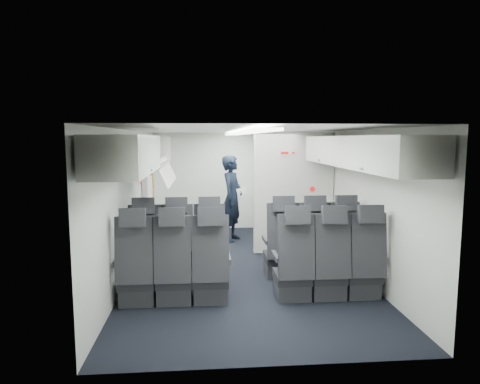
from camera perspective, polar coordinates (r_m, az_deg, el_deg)
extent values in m
cube|color=black|center=(6.90, 0.29, -9.99)|extent=(3.40, 6.00, 0.01)
cube|color=white|center=(6.59, 0.30, 8.22)|extent=(3.40, 6.00, 0.01)
cube|color=silver|center=(9.63, -1.31, 1.48)|extent=(3.40, 0.01, 2.15)
cube|color=silver|center=(3.73, 4.45, -7.64)|extent=(3.40, 0.01, 2.15)
cube|color=silver|center=(6.72, -14.30, -1.21)|extent=(0.01, 6.00, 2.15)
cube|color=silver|center=(7.02, 14.26, -0.87)|extent=(0.01, 6.00, 2.15)
cube|color=white|center=(6.59, 0.30, 7.88)|extent=(0.25, 5.52, 0.03)
cube|color=black|center=(6.41, -12.24, -8.91)|extent=(0.44, 0.46, 0.12)
cube|color=#2D2D33|center=(6.46, -12.20, -10.28)|extent=(0.42, 0.42, 0.22)
cube|color=black|center=(6.09, -12.61, -5.41)|extent=(0.44, 0.20, 0.80)
cube|color=black|center=(5.97, -12.78, -1.76)|extent=(0.30, 0.12, 0.23)
cube|color=#2D2D33|center=(6.35, -14.32, -6.53)|extent=(0.05, 0.40, 0.06)
cube|color=#2D2D33|center=(6.29, -10.34, -6.55)|extent=(0.05, 0.40, 0.06)
cube|color=black|center=(6.37, -8.17, -8.93)|extent=(0.44, 0.46, 0.12)
cube|color=#2D2D33|center=(6.42, -8.15, -10.30)|extent=(0.42, 0.42, 0.22)
cube|color=black|center=(6.05, -8.37, -5.41)|extent=(0.44, 0.20, 0.80)
cube|color=black|center=(5.92, -8.47, -1.73)|extent=(0.30, 0.12, 0.23)
cube|color=#2D2D33|center=(6.29, -10.25, -6.55)|extent=(0.05, 0.40, 0.06)
cube|color=#2D2D33|center=(6.26, -6.21, -6.53)|extent=(0.05, 0.40, 0.06)
cube|color=black|center=(6.36, -4.07, -8.90)|extent=(0.44, 0.46, 0.12)
cube|color=#2D2D33|center=(6.41, -4.06, -10.28)|extent=(0.42, 0.42, 0.22)
cube|color=black|center=(6.04, -4.08, -5.37)|extent=(0.44, 0.20, 0.80)
cube|color=black|center=(5.91, -4.11, -1.69)|extent=(0.30, 0.12, 0.23)
cube|color=#2D2D33|center=(6.26, -6.12, -6.53)|extent=(0.05, 0.40, 0.06)
cube|color=#2D2D33|center=(6.27, -2.07, -6.49)|extent=(0.05, 0.40, 0.06)
cube|color=black|center=(6.46, 5.30, -8.67)|extent=(0.44, 0.46, 0.12)
cube|color=#2D2D33|center=(6.50, 5.29, -10.03)|extent=(0.42, 0.42, 0.22)
cube|color=black|center=(6.14, 5.71, -5.18)|extent=(0.44, 0.20, 0.80)
cube|color=black|center=(6.02, 5.85, -1.56)|extent=(0.30, 0.12, 0.23)
cube|color=#2D2D33|center=(6.32, 3.41, -6.37)|extent=(0.05, 0.40, 0.06)
cube|color=#2D2D33|center=(6.40, 7.33, -6.25)|extent=(0.05, 0.40, 0.06)
cube|color=black|center=(6.55, 9.23, -8.50)|extent=(0.44, 0.46, 0.12)
cube|color=#2D2D33|center=(6.59, 9.20, -9.84)|extent=(0.42, 0.42, 0.22)
cube|color=black|center=(6.23, 9.80, -5.05)|extent=(0.44, 0.20, 0.80)
cube|color=black|center=(6.11, 10.00, -1.49)|extent=(0.30, 0.12, 0.23)
cube|color=#2D2D33|center=(6.40, 7.42, -6.25)|extent=(0.05, 0.40, 0.06)
cube|color=#2D2D33|center=(6.51, 11.23, -6.10)|extent=(0.05, 0.40, 0.06)
cube|color=black|center=(6.67, 13.02, -8.31)|extent=(0.44, 0.46, 0.12)
cube|color=#2D2D33|center=(6.71, 12.98, -9.62)|extent=(0.42, 0.42, 0.22)
cube|color=black|center=(6.36, 13.74, -4.91)|extent=(0.44, 0.20, 0.80)
cube|color=black|center=(6.24, 13.99, -1.41)|extent=(0.30, 0.12, 0.23)
cube|color=#2D2D33|center=(6.51, 11.31, -6.10)|extent=(0.05, 0.40, 0.06)
cube|color=#2D2D33|center=(6.64, 14.98, -5.94)|extent=(0.05, 0.40, 0.06)
cube|color=black|center=(5.56, -13.44, -11.46)|extent=(0.44, 0.46, 0.12)
cube|color=#2D2D33|center=(5.62, -13.39, -13.01)|extent=(0.42, 0.42, 0.22)
cube|color=black|center=(5.23, -13.94, -7.54)|extent=(0.44, 0.20, 0.80)
cube|color=black|center=(5.09, -14.16, -3.33)|extent=(0.30, 0.12, 0.23)
cube|color=#2D2D33|center=(5.49, -15.87, -8.73)|extent=(0.05, 0.40, 0.06)
cube|color=#2D2D33|center=(5.42, -11.25, -8.79)|extent=(0.05, 0.40, 0.06)
cube|color=black|center=(5.51, -8.71, -11.51)|extent=(0.44, 0.46, 0.12)
cube|color=#2D2D33|center=(5.57, -8.68, -13.08)|extent=(0.42, 0.42, 0.22)
cube|color=black|center=(5.17, -8.97, -7.57)|extent=(0.44, 0.20, 0.80)
cube|color=black|center=(5.04, -9.10, -3.31)|extent=(0.30, 0.12, 0.23)
cube|color=#2D2D33|center=(5.42, -11.14, -8.79)|extent=(0.05, 0.40, 0.06)
cube|color=#2D2D33|center=(5.39, -6.43, -8.79)|extent=(0.05, 0.40, 0.06)
cube|color=black|center=(5.50, -3.94, -11.49)|extent=(0.44, 0.46, 0.12)
cube|color=#2D2D33|center=(5.55, -3.92, -13.05)|extent=(0.42, 0.42, 0.22)
cube|color=black|center=(5.16, -3.94, -7.53)|extent=(0.44, 0.20, 0.80)
cube|color=black|center=(5.03, -3.97, -3.26)|extent=(0.30, 0.12, 0.23)
cube|color=#2D2D33|center=(5.39, -6.32, -8.79)|extent=(0.05, 0.40, 0.06)
cube|color=#2D2D33|center=(5.40, -1.60, -8.73)|extent=(0.05, 0.40, 0.06)
cube|color=black|center=(5.61, 6.95, -11.15)|extent=(0.44, 0.46, 0.12)
cube|color=#2D2D33|center=(5.66, 6.92, -12.68)|extent=(0.42, 0.42, 0.22)
cube|color=black|center=(5.28, 7.51, -7.25)|extent=(0.44, 0.20, 0.80)
cube|color=black|center=(5.15, 7.70, -3.06)|extent=(0.30, 0.12, 0.23)
cube|color=#2D2D33|center=(5.46, 4.77, -8.56)|extent=(0.05, 0.40, 0.06)
cube|color=#2D2D33|center=(5.55, 9.30, -8.38)|extent=(0.05, 0.40, 0.06)
cube|color=black|center=(5.72, 11.45, -10.89)|extent=(0.44, 0.46, 0.12)
cube|color=#2D2D33|center=(5.77, 11.41, -12.40)|extent=(0.42, 0.42, 0.22)
cube|color=black|center=(5.39, 12.23, -7.04)|extent=(0.44, 0.20, 0.80)
cube|color=black|center=(5.26, 12.50, -2.94)|extent=(0.30, 0.12, 0.23)
cube|color=#2D2D33|center=(5.55, 9.41, -8.37)|extent=(0.05, 0.40, 0.06)
cube|color=#2D2D33|center=(5.68, 13.76, -8.14)|extent=(0.05, 0.40, 0.06)
cube|color=black|center=(5.86, 15.75, -10.58)|extent=(0.44, 0.46, 0.12)
cube|color=#2D2D33|center=(5.91, 15.70, -12.06)|extent=(0.42, 0.42, 0.22)
cube|color=black|center=(5.54, 16.71, -6.80)|extent=(0.44, 0.20, 0.80)
cube|color=black|center=(5.41, 17.06, -2.81)|extent=(0.30, 0.12, 0.23)
cube|color=#2D2D33|center=(5.68, 13.86, -8.14)|extent=(0.05, 0.40, 0.06)
cube|color=#2D2D33|center=(5.83, 17.99, -7.87)|extent=(0.05, 0.40, 0.06)
cube|color=silver|center=(4.64, -14.95, 4.85)|extent=(0.52, 1.80, 0.40)
cylinder|color=slate|center=(4.61, -11.82, 2.93)|extent=(0.04, 0.10, 0.04)
cube|color=#9E9E93|center=(6.37, -12.16, 3.69)|extent=(0.52, 1.70, 0.04)
cube|color=silver|center=(6.40, -14.53, 5.43)|extent=(0.06, 1.70, 0.44)
cube|color=silver|center=(5.54, -13.30, 5.24)|extent=(0.52, 0.04, 0.40)
cube|color=silver|center=(7.19, -11.37, 5.68)|extent=(0.52, 0.04, 0.40)
cube|color=silver|center=(6.36, -9.90, 2.74)|extent=(0.21, 1.61, 0.38)
cube|color=silver|center=(4.98, 18.78, 4.85)|extent=(0.52, 1.80, 0.40)
cylinder|color=slate|center=(4.89, 16.02, 3.04)|extent=(0.04, 0.10, 0.04)
cube|color=silver|center=(6.62, 12.71, 5.53)|extent=(0.52, 1.70, 0.40)
cylinder|color=slate|center=(6.56, 10.58, 4.17)|extent=(0.04, 0.10, 0.04)
cube|color=white|center=(7.59, 7.14, -0.11)|extent=(1.40, 0.12, 2.13)
cube|color=white|center=(7.43, 6.36, 5.21)|extent=(0.24, 0.01, 0.10)
cube|color=red|center=(7.41, 5.99, 5.21)|extent=(0.13, 0.01, 0.04)
cube|color=red|center=(7.44, 7.13, 5.20)|extent=(0.05, 0.01, 0.03)
cylinder|color=white|center=(7.58, 9.62, 0.41)|extent=(0.11, 0.01, 0.11)
cylinder|color=red|center=(7.58, 9.64, 0.41)|extent=(0.09, 0.01, 0.09)
cube|color=#939399|center=(9.47, 4.55, 0.60)|extent=(0.85, 0.50, 1.90)
cube|color=#3F3F42|center=(9.28, 4.78, -2.34)|extent=(0.80, 0.01, 0.02)
cube|color=#3F3F42|center=(9.21, 4.81, 0.73)|extent=(0.80, 0.01, 0.02)
cube|color=#3F3F42|center=(9.17, 4.84, 3.83)|extent=(0.80, 0.01, 0.02)
cube|color=silver|center=(8.25, -12.11, -0.51)|extent=(0.10, 0.92, 1.86)
cylinder|color=black|center=(8.19, -11.79, 2.97)|extent=(0.03, 0.22, 0.22)
cube|color=gold|center=(8.53, -11.47, 0.10)|extent=(0.02, 0.10, 0.75)
cylinder|color=white|center=(7.48, -13.13, 1.39)|extent=(0.01, 0.11, 0.11)
cylinder|color=red|center=(7.48, -13.05, 1.39)|extent=(0.01, 0.09, 0.09)
imported|color=black|center=(8.47, -1.06, -0.84)|extent=(0.62, 0.73, 1.70)
cube|color=black|center=(5.93, -12.92, 4.57)|extent=(0.48, 0.37, 0.26)
cube|color=white|center=(8.42, 0.25, 0.09)|extent=(0.20, 0.04, 0.14)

